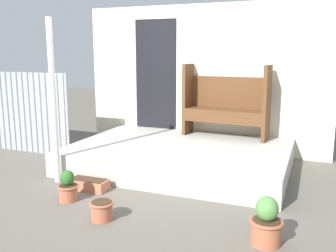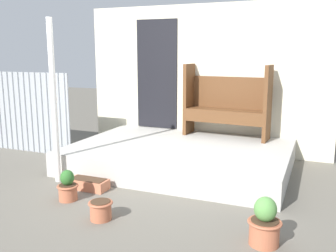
{
  "view_description": "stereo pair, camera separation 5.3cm",
  "coord_description": "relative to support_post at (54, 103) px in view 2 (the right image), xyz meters",
  "views": [
    {
      "loc": [
        2.08,
        -4.14,
        1.76
      ],
      "look_at": [
        0.27,
        0.4,
        0.8
      ],
      "focal_mm": 40.0,
      "sensor_mm": 36.0,
      "label": 1
    },
    {
      "loc": [
        2.13,
        -4.12,
        1.76
      ],
      "look_at": [
        0.27,
        0.4,
        0.8
      ],
      "focal_mm": 40.0,
      "sensor_mm": 36.0,
      "label": 2
    }
  ],
  "objects": [
    {
      "name": "support_post",
      "position": [
        0.0,
        0.0,
        0.0
      ],
      "size": [
        0.08,
        0.08,
        2.22
      ],
      "color": "white",
      "rests_on": "ground_plane"
    },
    {
      "name": "bench",
      "position": [
        1.85,
        2.14,
        -0.16
      ],
      "size": [
        1.45,
        0.5,
        1.22
      ],
      "rotation": [
        0.0,
        0.0,
        -0.07
      ],
      "color": "brown",
      "rests_on": "porch_slab"
    },
    {
      "name": "flower_pot_left",
      "position": [
        0.55,
        -0.51,
        -0.94
      ],
      "size": [
        0.26,
        0.26,
        0.38
      ],
      "color": "#B26042",
      "rests_on": "ground_plane"
    },
    {
      "name": "flower_pot_right",
      "position": [
        2.91,
        -0.7,
        -0.9
      ],
      "size": [
        0.32,
        0.32,
        0.47
      ],
      "color": "#B26042",
      "rests_on": "ground_plane"
    },
    {
      "name": "porch_slab",
      "position": [
        1.35,
        1.24,
        -0.93
      ],
      "size": [
        3.26,
        2.29,
        0.35
      ],
      "color": "#B2AFA8",
      "rests_on": "ground_plane"
    },
    {
      "name": "ground_plane",
      "position": [
        1.18,
        0.1,
        -1.11
      ],
      "size": [
        24.0,
        24.0,
        0.0
      ],
      "primitive_type": "plane",
      "color": "#666056"
    },
    {
      "name": "planter_box_rect",
      "position": [
        0.56,
        -0.09,
        -1.04
      ],
      "size": [
        0.53,
        0.24,
        0.14
      ],
      "color": "#C67251",
      "rests_on": "ground_plane"
    },
    {
      "name": "house_wall",
      "position": [
        1.31,
        2.42,
        0.2
      ],
      "size": [
        4.46,
        0.08,
        2.6
      ],
      "color": "beige",
      "rests_on": "ground_plane"
    },
    {
      "name": "fence_corrugated",
      "position": [
        -1.82,
        1.13,
        -0.39
      ],
      "size": [
        2.37,
        0.05,
        1.43
      ],
      "color": "#9EA3A8",
      "rests_on": "ground_plane"
    },
    {
      "name": "flower_pot_middle",
      "position": [
        1.21,
        -0.82,
        -0.99
      ],
      "size": [
        0.27,
        0.27,
        0.21
      ],
      "color": "#B26042",
      "rests_on": "ground_plane"
    }
  ]
}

